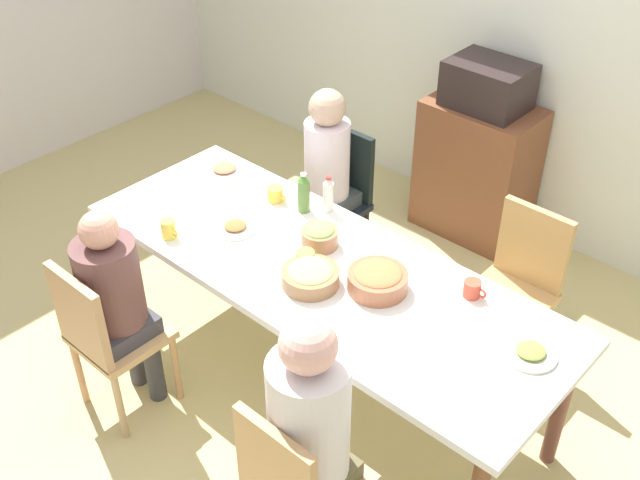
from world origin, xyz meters
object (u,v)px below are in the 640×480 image
Objects in this scene: chair_0 at (104,333)px; person_2 at (326,169)px; person_1 at (311,425)px; plate_1 at (530,353)px; cup_2 at (472,289)px; cup_1 at (169,229)px; cup_3 at (276,194)px; side_cabinet at (476,170)px; bowl_0 at (378,279)px; chair_3 at (518,281)px; chair_2 at (336,193)px; cup_0 at (306,259)px; plate_0 at (235,228)px; person_0 at (115,295)px; bottle_1 at (304,193)px; bowl_1 at (320,236)px; dining_table at (320,278)px; microwave at (488,85)px; bottle_0 at (328,195)px; bowl_2 at (310,276)px; plate_2 at (224,170)px.

person_2 reaches higher than chair_0.
person_1 reaches higher than chair_0.
cup_2 reaches higher than plate_1.
cup_1 is 0.95× the size of cup_2.
side_cabinet is at bearing 76.22° from cup_3.
chair_3 is at bearing 67.95° from bowl_0.
chair_3 reaches higher than cup_2.
person_2 is at bearing -90.00° from chair_2.
cup_0 is (-0.67, -0.87, 0.29)m from chair_3.
side_cabinet is (0.32, 1.79, -0.33)m from plate_0.
plate_0 is at bearing -177.39° from cup_0.
chair_3 is (0.00, 1.56, -0.26)m from person_1.
cup_2 is at bearing 17.29° from plate_0.
person_0 is 1.07m from bottle_1.
chair_3 is at bearing 44.00° from bowl_1.
person_2 is 5.36× the size of bottle_1.
dining_table is at bearing -25.27° from cup_3.
chair_2 is 4.07× the size of plate_1.
plate_0 is 1.77× the size of cup_2.
bowl_0 is 1.76m from microwave.
cup_3 is at bearing -81.78° from person_2.
dining_table is 0.97m from person_1.
side_cabinet is (0.09, 1.34, -0.41)m from bottle_0.
chair_2 reaches higher than cup_1.
bottle_1 reaches higher than cup_2.
bottle_1 is (0.25, -0.44, 0.15)m from person_2.
person_0 is at bearing -139.87° from bowl_0.
microwave is at bearing 76.22° from cup_3.
person_1 is 11.19× the size of cup_2.
person_1 is 6.33× the size of bottle_0.
bowl_2 is (0.57, -0.06, 0.03)m from plate_0.
person_0 reaches higher than bowl_2.
microwave is at bearing 97.86° from bowl_2.
bottle_0 reaches higher than bowl_1.
plate_1 is 2.03× the size of cup_1.
cup_2 reaches higher than cup_3.
dining_table is 0.19m from bowl_2.
cup_2 is (0.65, 0.29, 0.11)m from dining_table.
chair_2 is 1.00× the size of side_cabinet.
chair_3 reaches higher than bowl_2.
chair_3 is 1.07m from bottle_0.
chair_0 is at bearing -72.34° from plate_2.
bowl_1 reaches higher than plate_2.
plate_1 is 1.10m from cup_0.
chair_3 is at bearing 52.52° from cup_0.
plate_0 is (-1.13, 0.67, 0.01)m from person_1.
microwave reaches higher than cup_1.
person_0 is 1.00m from cup_3.
person_0 is 5.69× the size of bottle_0.
side_cabinet is (0.51, 2.05, -0.36)m from cup_1.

